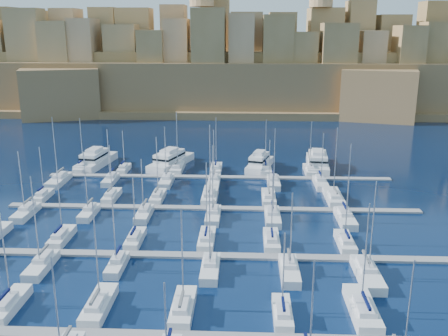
{
  "coord_description": "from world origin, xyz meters",
  "views": [
    {
      "loc": [
        6.65,
        -85.41,
        35.73
      ],
      "look_at": [
        2.6,
        6.0,
        9.88
      ],
      "focal_mm": 40.0,
      "sensor_mm": 36.0,
      "label": 1
    }
  ],
  "objects_px": {
    "sailboat_2": "(99,305)",
    "motor_yacht_d": "(317,162)",
    "motor_yacht_c": "(259,163)",
    "motor_yacht_b": "(170,160)",
    "sailboat_4": "(282,313)",
    "motor_yacht_a": "(96,160)"
  },
  "relations": [
    {
      "from": "sailboat_2",
      "to": "motor_yacht_c",
      "type": "height_order",
      "value": "sailboat_2"
    },
    {
      "from": "motor_yacht_c",
      "to": "motor_yacht_d",
      "type": "xyz_separation_m",
      "value": [
        15.26,
        1.72,
        -0.0
      ]
    },
    {
      "from": "motor_yacht_b",
      "to": "motor_yacht_c",
      "type": "relative_size",
      "value": 1.25
    },
    {
      "from": "motor_yacht_d",
      "to": "sailboat_2",
      "type": "bearing_deg",
      "value": -118.28
    },
    {
      "from": "motor_yacht_b",
      "to": "motor_yacht_c",
      "type": "distance_m",
      "value": 23.68
    },
    {
      "from": "sailboat_4",
      "to": "motor_yacht_c",
      "type": "bearing_deg",
      "value": 91.04
    },
    {
      "from": "motor_yacht_c",
      "to": "sailboat_2",
      "type": "bearing_deg",
      "value": -108.23
    },
    {
      "from": "sailboat_2",
      "to": "motor_yacht_b",
      "type": "bearing_deg",
      "value": 90.81
    },
    {
      "from": "sailboat_2",
      "to": "motor_yacht_a",
      "type": "xyz_separation_m",
      "value": [
        -21.03,
        70.06,
        0.97
      ]
    },
    {
      "from": "motor_yacht_b",
      "to": "motor_yacht_d",
      "type": "height_order",
      "value": "same"
    },
    {
      "from": "sailboat_2",
      "to": "motor_yacht_d",
      "type": "bearing_deg",
      "value": 61.72
    },
    {
      "from": "motor_yacht_a",
      "to": "motor_yacht_d",
      "type": "relative_size",
      "value": 0.97
    },
    {
      "from": "sailboat_4",
      "to": "motor_yacht_d",
      "type": "distance_m",
      "value": 72.58
    },
    {
      "from": "motor_yacht_a",
      "to": "motor_yacht_c",
      "type": "height_order",
      "value": "same"
    },
    {
      "from": "sailboat_2",
      "to": "motor_yacht_a",
      "type": "bearing_deg",
      "value": 106.71
    },
    {
      "from": "sailboat_4",
      "to": "motor_yacht_a",
      "type": "relative_size",
      "value": 0.67
    },
    {
      "from": "motor_yacht_b",
      "to": "motor_yacht_d",
      "type": "bearing_deg",
      "value": 0.02
    },
    {
      "from": "motor_yacht_c",
      "to": "motor_yacht_d",
      "type": "distance_m",
      "value": 15.36
    },
    {
      "from": "motor_yacht_b",
      "to": "sailboat_4",
      "type": "bearing_deg",
      "value": -70.74
    },
    {
      "from": "motor_yacht_c",
      "to": "motor_yacht_d",
      "type": "relative_size",
      "value": 0.81
    },
    {
      "from": "motor_yacht_a",
      "to": "motor_yacht_b",
      "type": "xyz_separation_m",
      "value": [
        20.04,
        0.32,
        -0.0
      ]
    },
    {
      "from": "sailboat_2",
      "to": "motor_yacht_a",
      "type": "distance_m",
      "value": 73.16
    }
  ]
}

